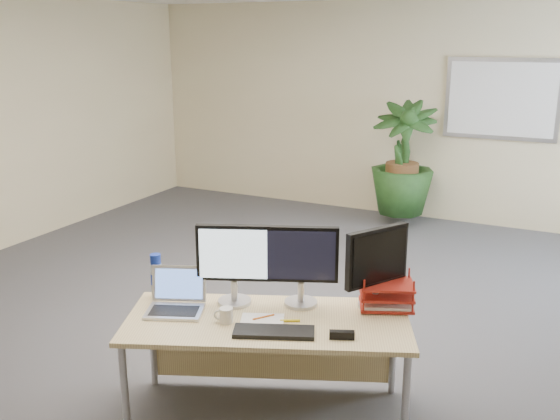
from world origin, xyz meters
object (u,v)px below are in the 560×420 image
at_px(floor_plant, 402,165).
at_px(monitor_right, 301,261).
at_px(desk, 269,333).
at_px(laptop, 176,300).
at_px(monitor_left, 234,259).

bearing_deg(floor_plant, monitor_right, -83.46).
relative_size(desk, floor_plant, 1.22).
distance_m(floor_plant, laptop, 4.44).
xyz_separation_m(floor_plant, monitor_right, (0.46, -4.04, 0.19)).
relative_size(desk, monitor_left, 3.56).
bearing_deg(desk, laptop, -159.90).
xyz_separation_m(monitor_right, laptop, (-0.66, -0.39, -0.23)).
bearing_deg(monitor_right, laptop, -149.15).
distance_m(floor_plant, monitor_right, 4.07).
relative_size(monitor_left, laptop, 1.20).
distance_m(desk, monitor_right, 0.49).
bearing_deg(floor_plant, monitor_left, -88.91).
distance_m(desk, monitor_left, 0.50).
xyz_separation_m(desk, monitor_right, (0.13, 0.20, 0.43)).
bearing_deg(floor_plant, laptop, -92.56).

